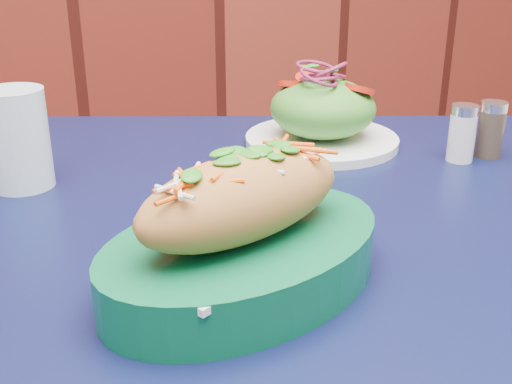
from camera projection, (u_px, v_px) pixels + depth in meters
name	position (u px, v px, depth m)	size (l,w,h in m)	color
cafe_table	(274.00, 296.00, 0.69)	(1.03, 1.03, 0.75)	black
banh_mi_basket	(244.00, 235.00, 0.52)	(0.31, 0.25, 0.12)	#095832
salad_plate	(323.00, 114.00, 0.87)	(0.21, 0.21, 0.11)	white
water_glass	(18.00, 139.00, 0.72)	(0.07, 0.07, 0.11)	silver
salt_shaker	(462.00, 133.00, 0.81)	(0.03, 0.03, 0.07)	white
pepper_shaker	(491.00, 130.00, 0.83)	(0.03, 0.03, 0.07)	#3F3326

